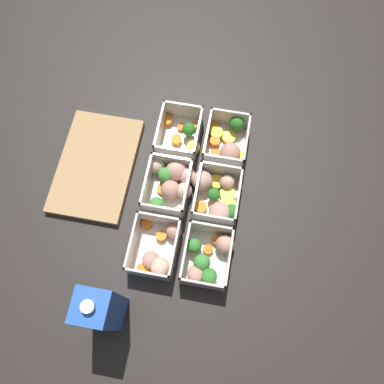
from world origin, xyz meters
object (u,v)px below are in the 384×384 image
Objects in this scene: container_near_left at (207,258)px; container_far_left at (157,250)px; container_near_center at (217,196)px; juice_carton at (101,310)px; container_far_center at (171,182)px; container_far_right at (181,134)px; container_near_right at (227,143)px.

container_near_left is 0.11m from container_far_left.
container_near_left and container_far_left have the same top height.
container_far_left is at bearing 143.37° from container_near_center.
container_far_left is at bearing -26.38° from juice_carton.
container_far_center and container_far_right have the same top height.
container_near_center is at bearing -31.85° from juice_carton.
container_near_left is at bearing -144.64° from container_far_center.
container_near_center is 0.95× the size of container_far_center.
container_near_left is at bearing -158.56° from container_far_right.
container_near_center and container_far_right have the same top height.
container_far_left is 0.18m from juice_carton.
container_near_left is at bearing -51.35° from juice_carton.
container_near_right and container_far_right have the same top height.
container_near_left is 0.93× the size of container_near_center.
container_far_center is at bearing -179.49° from container_far_right.
container_near_right is at bearing -21.56° from container_far_left.
container_far_left is (-0.30, 0.12, -0.00)m from container_near_right.
container_far_left is 1.05× the size of container_far_right.
container_far_center is (0.16, 0.12, 0.00)m from container_near_left.
container_near_right is at bearing -23.20° from juice_carton.
container_near_center is 1.04× the size of container_near_right.
container_far_right is 0.65× the size of juice_carton.
container_near_left is 0.65× the size of juice_carton.
container_near_center and container_far_left have the same top height.
container_far_left is at bearing 158.44° from container_near_right.
container_near_right is at bearing -1.84° from container_near_center.
container_near_left is 0.97× the size of container_near_right.
container_near_right and container_far_left have the same top height.
container_near_left is 0.29m from container_near_right.
container_far_right is at bearing 0.51° from container_far_center.
juice_carton reaches higher than container_far_right.
juice_carton is (-0.30, 0.18, 0.07)m from container_near_center.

